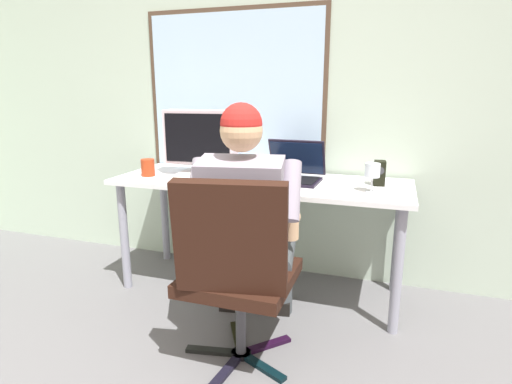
{
  "coord_description": "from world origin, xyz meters",
  "views": [
    {
      "loc": [
        0.72,
        -0.45,
        1.29
      ],
      "look_at": [
        0.04,
        1.6,
        0.75
      ],
      "focal_mm": 29.18,
      "sensor_mm": 36.0,
      "label": 1
    }
  ],
  "objects": [
    {
      "name": "wall_rear",
      "position": [
        -0.01,
        2.33,
        1.28
      ],
      "size": [
        5.73,
        0.08,
        2.55
      ],
      "color": "#B4C7B0",
      "rests_on": "ground"
    },
    {
      "name": "desk",
      "position": [
        -0.06,
        1.95,
        0.65
      ],
      "size": [
        1.82,
        0.64,
        0.74
      ],
      "color": "#8F909F",
      "rests_on": "ground"
    },
    {
      "name": "office_chair",
      "position": [
        0.1,
        1.14,
        0.53
      ],
      "size": [
        0.56,
        0.57,
        0.94
      ],
      "color": "black",
      "rests_on": "ground"
    },
    {
      "name": "person_seated",
      "position": [
        0.06,
        1.39,
        0.64
      ],
      "size": [
        0.58,
        0.8,
        1.23
      ],
      "color": "#42474A",
      "rests_on": "ground"
    },
    {
      "name": "crt_monitor",
      "position": [
        -0.47,
        1.99,
        0.97
      ],
      "size": [
        0.47,
        0.25,
        0.42
      ],
      "color": "beige",
      "rests_on": "desk"
    },
    {
      "name": "laptop",
      "position": [
        0.13,
        2.03,
        0.8
      ],
      "size": [
        0.37,
        0.36,
        0.24
      ],
      "color": "black",
      "rests_on": "desk"
    },
    {
      "name": "wine_glass",
      "position": [
        0.62,
        1.85,
        0.85
      ],
      "size": [
        0.08,
        0.08,
        0.16
      ],
      "color": "silver",
      "rests_on": "desk"
    },
    {
      "name": "desk_speaker",
      "position": [
        0.65,
        2.03,
        0.81
      ],
      "size": [
        0.07,
        0.09,
        0.14
      ],
      "color": "black",
      "rests_on": "desk"
    },
    {
      "name": "coffee_mug",
      "position": [
        -0.78,
        1.83,
        0.79
      ],
      "size": [
        0.09,
        0.09,
        0.11
      ],
      "color": "#A43215",
      "rests_on": "desk"
    }
  ]
}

